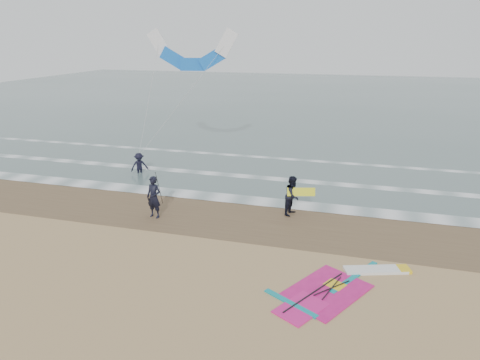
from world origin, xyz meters
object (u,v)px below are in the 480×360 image
(windsurf_rig, at_px, (341,286))
(person_walking, at_px, (293,195))
(person_standing, at_px, (154,197))
(person_wading, at_px, (139,161))
(surf_kite, at_px, (192,54))

(windsurf_rig, distance_m, person_walking, 6.39)
(person_standing, xyz_separation_m, person_wading, (-3.95, 5.94, -0.17))
(surf_kite, bearing_deg, windsurf_rig, -50.53)
(person_standing, height_order, person_walking, person_standing)
(person_standing, relative_size, person_walking, 1.05)
(person_standing, distance_m, person_wading, 7.13)
(person_wading, bearing_deg, person_standing, -94.46)
(person_standing, relative_size, person_wading, 1.21)
(person_standing, bearing_deg, person_walking, 28.76)
(person_wading, bearing_deg, surf_kite, 2.46)
(person_walking, relative_size, person_wading, 1.15)
(surf_kite, bearing_deg, person_walking, -40.50)
(windsurf_rig, distance_m, person_standing, 9.53)
(windsurf_rig, height_order, person_walking, person_walking)
(windsurf_rig, bearing_deg, surf_kite, 129.47)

